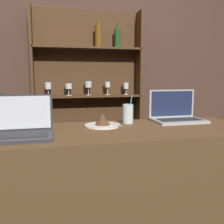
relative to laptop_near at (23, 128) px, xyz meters
The scene contains 7 objects.
bar_counter 0.76m from the laptop_near, ahead, with size 1.61×0.60×0.98m.
back_wall 1.54m from the laptop_near, 68.83° to the left, with size 7.00×0.06×2.70m.
back_shelf 1.42m from the laptop_near, 68.40° to the left, with size 1.14×0.18×1.97m.
laptop_near is the anchor object (origin of this frame).
laptop_far 1.02m from the laptop_near, 13.70° to the left, with size 0.34×0.22×0.22m.
cake_plate 0.49m from the laptop_near, 21.45° to the left, with size 0.22×0.22×0.09m.
water_glass 0.68m from the laptop_near, 20.36° to the left, with size 0.07×0.07×0.19m.
Camera 1 is at (-0.38, -1.09, 1.29)m, focal length 40.00 mm.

